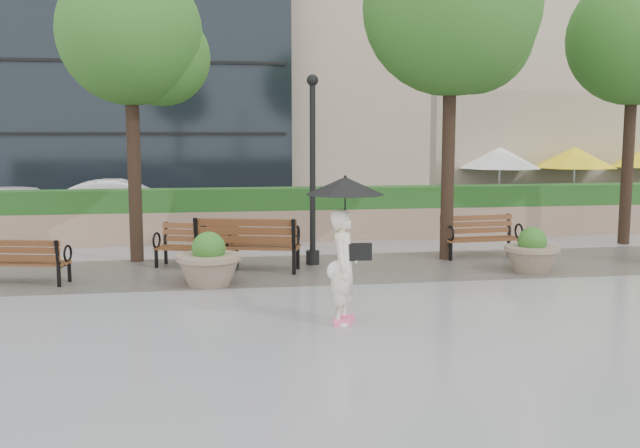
{
  "coord_description": "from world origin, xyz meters",
  "views": [
    {
      "loc": [
        -2.34,
        -11.02,
        2.74
      ],
      "look_at": [
        -0.33,
        1.61,
        1.1
      ],
      "focal_mm": 40.0,
      "sensor_mm": 36.0,
      "label": 1
    }
  ],
  "objects": [
    {
      "name": "car_right",
      "position": [
        -4.74,
        10.11,
        0.7
      ],
      "size": [
        4.25,
        1.54,
        1.39
      ],
      "primitive_type": "imported",
      "rotation": [
        0.0,
        0.0,
        1.59
      ],
      "color": "silver",
      "rests_on": "ground"
    },
    {
      "name": "bench_1",
      "position": [
        -2.57,
        3.53,
        0.26
      ],
      "size": [
        1.76,
        1.2,
        0.88
      ],
      "rotation": [
        0.0,
        0.0,
        -0.37
      ],
      "color": "brown",
      "rests_on": "ground"
    },
    {
      "name": "lamppost",
      "position": [
        -0.19,
        3.48,
        1.72
      ],
      "size": [
        0.28,
        0.28,
        3.92
      ],
      "color": "black",
      "rests_on": "ground"
    },
    {
      "name": "tree_2",
      "position": [
        8.04,
        5.19,
        4.85
      ],
      "size": [
        3.31,
        3.19,
        6.59
      ],
      "color": "black",
      "rests_on": "ground"
    },
    {
      "name": "cobble_strip",
      "position": [
        0.0,
        3.0,
        0.01
      ],
      "size": [
        28.0,
        3.2,
        0.01
      ],
      "primitive_type": "cube",
      "color": "#383330",
      "rests_on": "ground"
    },
    {
      "name": "hedge_wall",
      "position": [
        0.0,
        7.0,
        0.66
      ],
      "size": [
        24.0,
        0.8,
        1.35
      ],
      "color": "#93755E",
      "rests_on": "ground"
    },
    {
      "name": "asphalt_street",
      "position": [
        0.0,
        11.0,
        0.0
      ],
      "size": [
        40.0,
        7.0,
        0.0
      ],
      "primitive_type": "cube",
      "color": "black",
      "rests_on": "ground"
    },
    {
      "name": "cafe_wall",
      "position": [
        9.5,
        10.0,
        2.0
      ],
      "size": [
        10.0,
        0.6,
        4.0
      ],
      "primitive_type": "cube",
      "color": "tan",
      "rests_on": "ground"
    },
    {
      "name": "tree_0",
      "position": [
        -3.7,
        4.51,
        4.64
      ],
      "size": [
        3.12,
        2.97,
        6.27
      ],
      "color": "black",
      "rests_on": "ground"
    },
    {
      "name": "car_left",
      "position": [
        -7.37,
        10.07,
        0.61
      ],
      "size": [
        4.28,
        1.87,
        1.22
      ],
      "primitive_type": "imported",
      "rotation": [
        0.0,
        0.0,
        1.61
      ],
      "color": "silver",
      "rests_on": "ground"
    },
    {
      "name": "bench_3",
      "position": [
        3.6,
        3.75,
        0.27
      ],
      "size": [
        1.76,
        0.81,
        0.92
      ],
      "rotation": [
        0.0,
        0.0,
        0.08
      ],
      "color": "brown",
      "rests_on": "ground"
    },
    {
      "name": "bench_2",
      "position": [
        -1.56,
        2.97,
        0.32
      ],
      "size": [
        2.15,
        1.3,
        1.09
      ],
      "rotation": [
        0.0,
        0.0,
        2.88
      ],
      "color": "brown",
      "rests_on": "ground"
    },
    {
      "name": "pedestrian",
      "position": [
        -0.41,
        -1.11,
        1.29
      ],
      "size": [
        1.15,
        1.15,
        2.11
      ],
      "rotation": [
        0.0,
        0.0,
        1.16
      ],
      "color": "beige",
      "rests_on": "ground"
    },
    {
      "name": "patio_umb_white",
      "position": [
        6.27,
        9.08,
        1.99
      ],
      "size": [
        2.5,
        2.5,
        2.3
      ],
      "color": "black",
      "rests_on": "ground"
    },
    {
      "name": "planter_left",
      "position": [
        -2.33,
        1.75,
        0.38
      ],
      "size": [
        1.17,
        1.17,
        0.98
      ],
      "color": "#7F6B56",
      "rests_on": "ground"
    },
    {
      "name": "patio_umb_yellow_a",
      "position": [
        8.61,
        9.0,
        1.99
      ],
      "size": [
        2.5,
        2.5,
        2.3
      ],
      "color": "black",
      "rests_on": "ground"
    },
    {
      "name": "bench_0",
      "position": [
        -5.66,
        2.4,
        0.25
      ],
      "size": [
        1.67,
        0.98,
        0.85
      ],
      "rotation": [
        0.0,
        0.0,
        2.9
      ],
      "color": "brown",
      "rests_on": "ground"
    },
    {
      "name": "tree_1",
      "position": [
        2.94,
        3.76,
        5.23
      ],
      "size": [
        3.77,
        3.73,
        7.23
      ],
      "color": "black",
      "rests_on": "ground"
    },
    {
      "name": "cafe_hedge",
      "position": [
        9.0,
        7.8,
        0.45
      ],
      "size": [
        8.0,
        0.5,
        0.9
      ],
      "primitive_type": "cube",
      "color": "#234918",
      "rests_on": "ground"
    },
    {
      "name": "ground",
      "position": [
        0.0,
        0.0,
        0.0
      ],
      "size": [
        100.0,
        100.0,
        0.0
      ],
      "primitive_type": "plane",
      "color": "gray",
      "rests_on": "ground"
    },
    {
      "name": "planter_right",
      "position": [
        3.98,
        2.02,
        0.35
      ],
      "size": [
        1.07,
        1.07,
        0.9
      ],
      "color": "#7F6B56",
      "rests_on": "ground"
    }
  ]
}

